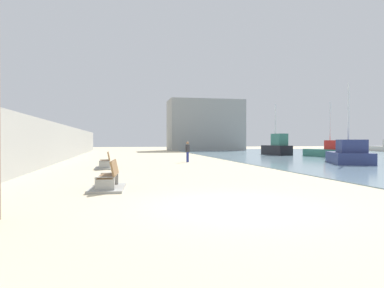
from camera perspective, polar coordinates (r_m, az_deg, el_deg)
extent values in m
plane|color=beige|center=(26.21, -6.17, -2.99)|extent=(120.00, 120.00, 0.00)
cube|color=#9E9E99|center=(26.49, -22.54, 0.15)|extent=(0.80, 64.00, 2.91)
cube|color=#9E9E99|center=(11.09, -14.44, -6.64)|extent=(0.61, 0.25, 0.50)
cube|color=#9E9E99|center=(12.47, -13.66, -5.84)|extent=(0.61, 0.25, 0.50)
cube|color=olive|center=(11.75, -14.03, -5.24)|extent=(0.62, 1.63, 0.06)
cube|color=olive|center=(11.71, -12.91, -3.88)|extent=(0.28, 1.61, 0.50)
cube|color=#9E9E99|center=(11.80, -14.03, -7.22)|extent=(1.26, 2.18, 0.08)
cube|color=#9E9E99|center=(19.73, -14.52, -3.47)|extent=(0.60, 0.21, 0.50)
cube|color=#9E9E99|center=(21.12, -14.42, -3.20)|extent=(0.60, 0.21, 0.50)
cube|color=olive|center=(20.41, -14.47, -2.76)|extent=(0.53, 1.61, 0.06)
cube|color=olive|center=(20.39, -13.82, -1.98)|extent=(0.20, 1.60, 0.50)
cube|color=#9E9E99|center=(20.44, -14.46, -3.91)|extent=(1.14, 2.12, 0.08)
cylinder|color=navy|center=(25.53, -0.67, -2.21)|extent=(0.12, 0.12, 0.78)
cylinder|color=navy|center=(25.42, -0.83, -2.23)|extent=(0.12, 0.12, 0.78)
cube|color=#333338|center=(25.45, -0.75, -0.73)|extent=(0.35, 0.35, 0.55)
sphere|color=#936B4C|center=(25.44, -0.75, 0.19)|extent=(0.21, 0.21, 0.21)
cylinder|color=#333338|center=(25.63, -0.48, -0.66)|extent=(0.09, 0.09, 0.49)
cylinder|color=#333338|center=(25.27, -1.02, -0.68)|extent=(0.09, 0.09, 0.49)
cube|color=#337060|center=(35.45, 22.54, -1.43)|extent=(3.59, 5.92, 0.74)
cube|color=red|center=(34.91, 23.62, -0.14)|extent=(2.09, 2.76, 0.88)
cylinder|color=silver|center=(35.63, 22.21, 2.90)|extent=(0.12, 0.12, 4.63)
cube|color=black|center=(38.85, 14.00, -1.00)|extent=(1.92, 4.28, 1.05)
cube|color=#337060|center=(38.30, 14.48, 0.73)|extent=(1.24, 1.92, 1.29)
cylinder|color=silver|center=(39.05, 13.85, 3.19)|extent=(0.12, 0.12, 4.65)
cube|color=navy|center=(26.04, 24.90, -2.12)|extent=(3.80, 4.80, 0.78)
cube|color=navy|center=(25.40, 25.25, -0.32)|extent=(2.23, 2.35, 0.88)
cylinder|color=silver|center=(26.27, 24.82, 4.07)|extent=(0.12, 0.12, 4.88)
cube|color=gray|center=(55.76, 2.24, 3.13)|extent=(12.00, 6.00, 8.21)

